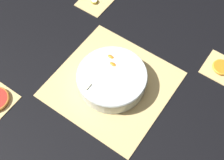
# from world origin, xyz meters

# --- Properties ---
(ground_plane) EXTENTS (6.00, 6.00, 0.00)m
(ground_plane) POSITION_xyz_m (0.00, 0.00, 0.00)
(ground_plane) COLOR black
(bamboo_mat_center) EXTENTS (0.40, 0.40, 0.01)m
(bamboo_mat_center) POSITION_xyz_m (-0.00, 0.00, 0.00)
(bamboo_mat_center) COLOR #D6B775
(bamboo_mat_center) RESTS_ON ground_plane
(coaster_mat_near_left) EXTENTS (0.12, 0.12, 0.01)m
(coaster_mat_near_left) POSITION_xyz_m (-0.29, -0.29, 0.00)
(coaster_mat_near_left) COLOR #D6B775
(coaster_mat_near_left) RESTS_ON ground_plane
(coaster_mat_near_right) EXTENTS (0.12, 0.12, 0.01)m
(coaster_mat_near_right) POSITION_xyz_m (0.29, -0.29, 0.00)
(coaster_mat_near_right) COLOR #D6B775
(coaster_mat_near_right) RESTS_ON ground_plane
(fruit_salad_bowl) EXTENTS (0.25, 0.25, 0.07)m
(fruit_salad_bowl) POSITION_xyz_m (0.00, 0.00, 0.04)
(fruit_salad_bowl) COLOR silver
(fruit_salad_bowl) RESTS_ON bamboo_mat_center
(orange_slice_whole) EXTENTS (0.07, 0.07, 0.01)m
(orange_slice_whole) POSITION_xyz_m (-0.29, -0.29, 0.01)
(orange_slice_whole) COLOR orange
(orange_slice_whole) RESTS_ON coaster_mat_near_left
(banana_coin_single) EXTENTS (0.03, 0.03, 0.01)m
(banana_coin_single) POSITION_xyz_m (0.29, -0.29, 0.01)
(banana_coin_single) COLOR #F7EFC6
(banana_coin_single) RESTS_ON coaster_mat_near_right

